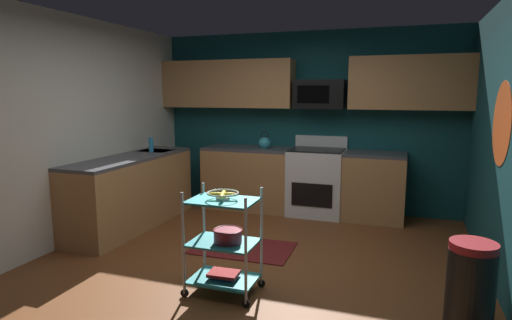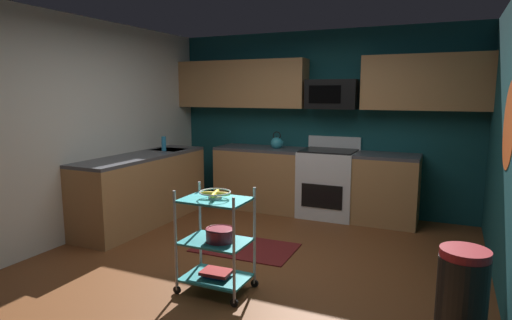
{
  "view_description": "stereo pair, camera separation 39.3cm",
  "coord_description": "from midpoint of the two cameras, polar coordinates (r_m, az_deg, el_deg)",
  "views": [
    {
      "loc": [
        1.38,
        -3.8,
        1.72
      ],
      "look_at": [
        -0.02,
        0.23,
        1.05
      ],
      "focal_mm": 29.99,
      "sensor_mm": 36.0,
      "label": 1
    },
    {
      "loc": [
        1.75,
        -3.65,
        1.72
      ],
      "look_at": [
        -0.02,
        0.23,
        1.05
      ],
      "focal_mm": 29.99,
      "sensor_mm": 36.0,
      "label": 2
    }
  ],
  "objects": [
    {
      "name": "microwave",
      "position": [
        6.08,
        12.03,
        8.57
      ],
      "size": [
        0.7,
        0.39,
        0.4
      ],
      "color": "black"
    },
    {
      "name": "kettle",
      "position": [
        6.24,
        4.6,
        2.26
      ],
      "size": [
        0.21,
        0.18,
        0.26
      ],
      "color": "teal",
      "rests_on": "counter_run"
    },
    {
      "name": "trash_can",
      "position": [
        3.52,
        28.82,
        -15.53
      ],
      "size": [
        0.34,
        0.42,
        0.66
      ],
      "color": "black",
      "rests_on": "ground"
    },
    {
      "name": "dish_soap_bottle",
      "position": [
        6.05,
        -10.4,
        2.16
      ],
      "size": [
        0.06,
        0.06,
        0.2
      ],
      "primitive_type": "cylinder",
      "color": "#2D8CBF",
      "rests_on": "counter_run"
    },
    {
      "name": "oven_range",
      "position": [
        6.11,
        11.45,
        -2.97
      ],
      "size": [
        0.76,
        0.65,
        1.1
      ],
      "color": "white",
      "rests_on": "ground"
    },
    {
      "name": "book_stack",
      "position": [
        3.86,
        -2.34,
        -14.91
      ],
      "size": [
        0.27,
        0.2,
        0.05
      ],
      "color": "#1E4C8C",
      "rests_on": "rolling_cart"
    },
    {
      "name": "wall_flower_decal",
      "position": [
        4.29,
        32.97,
        3.88
      ],
      "size": [
        0.0,
        0.76,
        0.76
      ],
      "primitive_type": "cylinder",
      "rotation": [
        0.0,
        1.57,
        0.0
      ],
      "color": "#E5591E"
    },
    {
      "name": "fruit_bowl",
      "position": [
        3.63,
        -2.41,
        -4.52
      ],
      "size": [
        0.27,
        0.27,
        0.07
      ],
      "color": "silver",
      "rests_on": "rolling_cart"
    },
    {
      "name": "upper_cabinets",
      "position": [
        6.18,
        9.41,
        10.04
      ],
      "size": [
        4.4,
        0.33,
        0.7
      ],
      "color": "#B27F4C"
    },
    {
      "name": "floor",
      "position": [
        4.4,
        1.58,
        -14.36
      ],
      "size": [
        4.4,
        4.8,
        0.04
      ],
      "primitive_type": "cube",
      "color": "brown",
      "rests_on": "ground"
    },
    {
      "name": "floor_rug",
      "position": [
        4.88,
        0.94,
        -11.65
      ],
      "size": [
        1.12,
        0.73,
        0.01
      ],
      "primitive_type": "cube",
      "rotation": [
        0.0,
        0.0,
        0.02
      ],
      "color": "maroon",
      "rests_on": "ground"
    },
    {
      "name": "counter_run",
      "position": [
        5.91,
        0.19,
        -3.33
      ],
      "size": [
        3.64,
        2.68,
        0.92
      ],
      "color": "#B27F4C",
      "rests_on": "ground"
    },
    {
      "name": "mixing_bowl_large",
      "position": [
        3.72,
        -1.78,
        -9.95
      ],
      "size": [
        0.25,
        0.25,
        0.11
      ],
      "color": "maroon",
      "rests_on": "rolling_cart"
    },
    {
      "name": "wall_back",
      "position": [
        6.37,
        10.22,
        5.03
      ],
      "size": [
        4.52,
        0.06,
        2.6
      ],
      "primitive_type": "cube",
      "color": "#14474C",
      "rests_on": "ground"
    },
    {
      "name": "wall_left",
      "position": [
        5.34,
        -21.04,
        3.83
      ],
      "size": [
        0.06,
        4.8,
        2.6
      ],
      "primitive_type": "cube",
      "color": "silver",
      "rests_on": "ground"
    },
    {
      "name": "rolling_cart",
      "position": [
        3.76,
        -2.37,
        -10.8
      ],
      "size": [
        0.63,
        0.42,
        0.91
      ],
      "color": "silver",
      "rests_on": "ground"
    }
  ]
}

